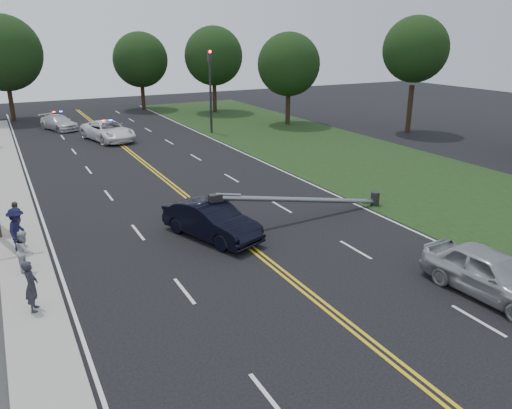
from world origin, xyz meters
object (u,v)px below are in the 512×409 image
bystander_a (31,286)px  bystander_c (17,230)px  bystander_b (25,251)px  bystander_d (17,219)px  fallen_streetlight (312,199)px  traffic_signal (210,84)px  waiting_sedan (490,273)px  emergency_a (108,131)px  crashed_sedan (211,220)px  emergency_b (59,123)px

bystander_a → bystander_c: bystander_c is taller
bystander_b → bystander_d: bystander_d is taller
bystander_c → bystander_d: bystander_c is taller
fallen_streetlight → bystander_c: bearing=171.1°
fallen_streetlight → bystander_a: (-12.56, -3.16, 0.05)m
bystander_d → traffic_signal: bearing=-22.7°
bystander_b → bystander_c: bystander_c is taller
waiting_sedan → emergency_a: bearing=96.5°
bystander_a → bystander_d: (-0.04, 6.79, -0.06)m
traffic_signal → fallen_streetlight: 22.62m
traffic_signal → bystander_b: size_ratio=4.57×
fallen_streetlight → bystander_d: bearing=163.9°
crashed_sedan → bystander_d: 8.28m
traffic_signal → bystander_a: (-16.67, -25.15, -3.24)m
waiting_sedan → emergency_b: size_ratio=1.04×
bystander_a → bystander_c: 5.13m
fallen_streetlight → crashed_sedan: bearing=-179.5°
bystander_a → emergency_a: bearing=-5.6°
fallen_streetlight → bystander_c: 12.81m
traffic_signal → emergency_b: (-11.75, 7.83, -3.54)m
bystander_a → fallen_streetlight: bearing=-64.7°
traffic_signal → bystander_b: traffic_signal is taller
emergency_b → fallen_streetlight: bearing=-96.1°
fallen_streetlight → bystander_b: 12.53m
fallen_streetlight → emergency_b: fallen_streetlight is taller
emergency_a → bystander_c: bearing=-124.4°
fallen_streetlight → bystander_d: size_ratio=5.94×
crashed_sedan → bystander_a: (-7.38, -3.11, 0.18)m
traffic_signal → crashed_sedan: bearing=-112.9°
fallen_streetlight → emergency_b: bearing=104.4°
bystander_b → bystander_c: (-0.12, 1.96, 0.14)m
bystander_d → waiting_sedan: bearing=-113.1°
traffic_signal → waiting_sedan: bearing=-95.5°
fallen_streetlight → bystander_c: (-12.65, 1.98, 0.12)m
crashed_sedan → emergency_b: 29.97m
bystander_c → bystander_a: bearing=-159.3°
traffic_signal → waiting_sedan: (-2.98, -31.02, -3.40)m
bystander_c → emergency_b: bearing=9.4°
bystander_a → bystander_c: bearing=12.3°
bystander_a → bystander_c: (-0.10, 5.13, 0.07)m
fallen_streetlight → bystander_a: fallen_streetlight is taller
bystander_b → emergency_b: bearing=2.7°
waiting_sedan → bystander_d: size_ratio=3.01×
traffic_signal → waiting_sedan: size_ratio=1.49×
emergency_a → bystander_c: 22.39m
traffic_signal → fallen_streetlight: bearing=-100.6°
fallen_streetlight → emergency_a: 23.37m
fallen_streetlight → bystander_b: fallen_streetlight is taller
fallen_streetlight → crashed_sedan: (-5.18, -0.04, -0.13)m
waiting_sedan → bystander_a: 14.90m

